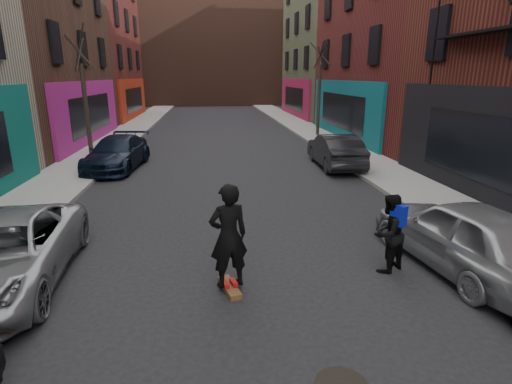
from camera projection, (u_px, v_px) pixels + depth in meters
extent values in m
cube|color=gray|center=(135.00, 127.00, 30.03)|extent=(2.50, 84.00, 0.13)
cube|color=gray|center=(298.00, 125.00, 31.44)|extent=(2.50, 84.00, 0.13)
cube|color=#47281E|center=(212.00, 50.00, 53.56)|extent=(40.00, 10.00, 14.00)
imported|color=#92969A|center=(3.00, 253.00, 7.36)|extent=(2.45, 4.80, 1.30)
imported|color=black|center=(117.00, 153.00, 16.73)|extent=(2.38, 4.82, 1.35)
imported|color=#92959A|center=(465.00, 235.00, 7.98)|extent=(2.31, 4.53, 1.48)
imported|color=black|center=(335.00, 150.00, 17.05)|extent=(1.62, 4.37, 1.43)
cube|color=brown|center=(230.00, 287.00, 7.35)|extent=(0.42, 0.83, 0.10)
imported|color=black|center=(228.00, 236.00, 7.06)|extent=(0.80, 0.63, 1.93)
imported|color=black|center=(388.00, 233.00, 7.89)|extent=(0.98, 0.92, 1.60)
cube|color=#0B17A0|center=(399.00, 215.00, 7.63)|extent=(0.27, 0.33, 0.42)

